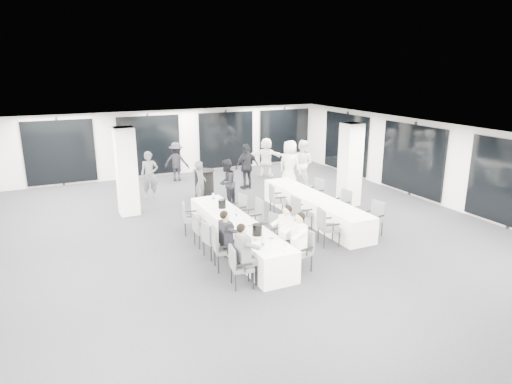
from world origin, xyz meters
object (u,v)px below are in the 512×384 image
(chair_main_left_second, at_px, (221,246))
(chair_main_right_mid, at_px, (271,228))
(standing_guest_d, at_px, (247,163))
(standing_guest_g, at_px, (149,172))
(standing_guest_b, at_px, (226,180))
(ice_bucket_far, at_px, (222,204))
(chair_main_left_near, at_px, (238,264))
(standing_guest_c, at_px, (176,159))
(chair_side_right_mid, at_px, (343,203))
(chair_side_left_mid, at_px, (300,211))
(banquet_table_main, at_px, (237,234))
(chair_main_right_far, at_px, (240,207))
(chair_side_right_near, at_px, (374,216))
(standing_guest_a, at_px, (201,181))
(chair_side_right_far, at_px, (317,191))
(chair_side_left_near, at_px, (326,225))
(chair_main_right_fourth, at_px, (255,215))
(chair_main_right_second, at_px, (290,240))
(chair_main_left_fourth, at_px, (200,228))
(standing_guest_f, at_px, (266,154))
(chair_main_left_far, at_px, (189,216))
(standing_guest_h, at_px, (302,160))
(chair_main_left_mid, at_px, (211,238))
(banquet_table_side, at_px, (314,208))
(cocktail_table, at_px, (204,184))
(chair_main_right_near, at_px, (302,248))
(chair_side_left_far, at_px, (276,198))
(standing_guest_e, at_px, (290,162))
(ice_bucket_near, at_px, (257,230))

(chair_main_left_second, height_order, chair_main_right_mid, chair_main_left_second)
(standing_guest_d, distance_m, standing_guest_g, 3.68)
(standing_guest_b, relative_size, ice_bucket_far, 7.28)
(chair_main_left_second, relative_size, standing_guest_d, 0.51)
(chair_main_left_near, relative_size, standing_guest_b, 0.51)
(standing_guest_c, bearing_deg, chair_side_right_mid, 144.14)
(chair_side_left_mid, bearing_deg, banquet_table_main, -77.75)
(chair_main_right_far, relative_size, chair_side_right_near, 0.92)
(chair_main_right_mid, height_order, standing_guest_a, standing_guest_a)
(chair_side_right_far, bearing_deg, chair_side_left_near, 139.59)
(chair_main_right_fourth, bearing_deg, standing_guest_c, 5.91)
(chair_main_right_fourth, bearing_deg, chair_main_left_near, 152.16)
(chair_side_left_near, bearing_deg, chair_main_right_second, -59.48)
(banquet_table_main, distance_m, chair_side_left_mid, 2.27)
(ice_bucket_far, bearing_deg, chair_main_left_fourth, -142.65)
(chair_main_left_near, bearing_deg, standing_guest_f, 159.17)
(chair_main_right_mid, bearing_deg, chair_main_left_far, 29.83)
(standing_guest_c, bearing_deg, standing_guest_a, 115.59)
(chair_main_left_near, height_order, standing_guest_d, standing_guest_d)
(chair_main_left_fourth, relative_size, standing_guest_h, 0.42)
(chair_main_left_mid, bearing_deg, chair_main_left_second, -8.84)
(banquet_table_side, height_order, chair_side_left_mid, chair_side_left_mid)
(cocktail_table, height_order, ice_bucket_far, cocktail_table)
(chair_main_left_second, distance_m, standing_guest_b, 5.04)
(cocktail_table, xyz_separation_m, standing_guest_a, (-0.35, -0.66, 0.34))
(chair_main_right_near, bearing_deg, chair_side_right_far, -48.40)
(chair_main_left_far, relative_size, ice_bucket_far, 3.61)
(chair_main_left_second, relative_size, standing_guest_f, 0.54)
(chair_side_left_far, xyz_separation_m, standing_guest_e, (1.94, 2.56, 0.51))
(standing_guest_d, bearing_deg, chair_side_left_near, 74.10)
(chair_main_left_fourth, distance_m, chair_main_right_far, 2.05)
(chair_main_left_near, distance_m, chair_main_right_fourth, 3.18)
(chair_main_left_near, bearing_deg, standing_guest_e, 152.10)
(chair_main_right_fourth, bearing_deg, chair_main_right_near, -176.28)
(chair_side_left_mid, bearing_deg, chair_side_right_far, 134.47)
(chair_side_left_near, bearing_deg, chair_side_right_far, 162.32)
(banquet_table_main, distance_m, chair_main_right_far, 1.91)
(chair_main_left_fourth, height_order, standing_guest_b, standing_guest_b)
(chair_main_left_near, relative_size, chair_side_right_near, 0.97)
(standing_guest_e, height_order, ice_bucket_near, standing_guest_e)
(banquet_table_main, distance_m, standing_guest_a, 4.03)
(chair_main_right_fourth, bearing_deg, chair_side_right_near, -111.81)
(chair_side_right_near, height_order, ice_bucket_far, ice_bucket_far)
(chair_main_right_near, distance_m, ice_bucket_far, 3.19)
(chair_main_left_far, relative_size, chair_main_right_far, 1.03)
(chair_side_left_mid, xyz_separation_m, standing_guest_a, (-1.83, 3.47, 0.31))
(chair_main_left_fourth, distance_m, chair_side_right_near, 4.87)
(banquet_table_main, height_order, chair_side_right_mid, chair_side_right_mid)
(chair_main_left_near, bearing_deg, cocktail_table, 176.10)
(banquet_table_side, bearing_deg, chair_side_left_mid, -146.49)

